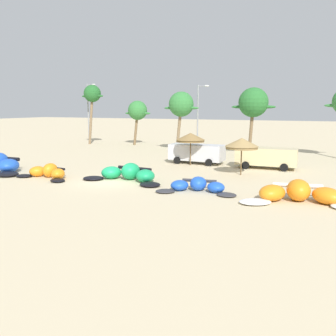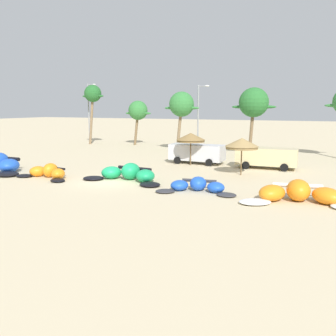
% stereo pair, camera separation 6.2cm
% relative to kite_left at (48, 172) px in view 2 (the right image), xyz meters
% --- Properties ---
extents(ground_plane, '(260.00, 260.00, 0.00)m').
position_rel_kite_left_xyz_m(ground_plane, '(5.11, 0.67, -0.42)').
color(ground_plane, beige).
extents(kite_left, '(5.13, 2.54, 1.10)m').
position_rel_kite_left_xyz_m(kite_left, '(0.00, 0.00, 0.00)').
color(kite_left, black).
rests_on(kite_left, ground).
extents(kite_left_of_center, '(6.84, 3.19, 1.26)m').
position_rel_kite_left_xyz_m(kite_left_of_center, '(6.15, 1.78, 0.06)').
color(kite_left_of_center, black).
rests_on(kite_left_of_center, ground).
extents(kite_center, '(5.36, 2.95, 0.92)m').
position_rel_kite_left_xyz_m(kite_center, '(12.09, 0.60, -0.07)').
color(kite_center, '#333338').
rests_on(kite_center, ground).
extents(kite_right_of_center, '(6.92, 3.89, 1.26)m').
position_rel_kite_left_xyz_m(kite_right_of_center, '(18.30, 0.54, 0.06)').
color(kite_right_of_center, white).
rests_on(kite_right_of_center, ground).
extents(beach_umbrella_near_van, '(2.69, 2.69, 3.05)m').
position_rel_kite_left_xyz_m(beach_umbrella_near_van, '(7.83, 10.24, 2.20)').
color(beach_umbrella_near_van, brown).
rests_on(beach_umbrella_near_van, ground).
extents(beach_umbrella_middle, '(2.67, 2.67, 3.00)m').
position_rel_kite_left_xyz_m(beach_umbrella_middle, '(13.29, 7.41, 2.14)').
color(beach_umbrella_middle, brown).
rests_on(beach_umbrella_middle, ground).
extents(parked_van, '(5.34, 2.37, 1.84)m').
position_rel_kite_left_xyz_m(parked_van, '(14.45, 11.45, 0.67)').
color(parked_van, beige).
rests_on(parked_van, ground).
extents(parked_car_second, '(5.21, 2.33, 1.84)m').
position_rel_kite_left_xyz_m(parked_car_second, '(7.84, 11.59, 0.67)').
color(parked_car_second, silver).
rests_on(parked_car_second, ground).
extents(palm_leftmost, '(3.69, 2.46, 8.56)m').
position_rel_kite_left_xyz_m(palm_leftmost, '(-12.16, 22.38, 6.69)').
color(palm_leftmost, '#7F6647').
rests_on(palm_leftmost, ground).
extents(palm_left, '(4.09, 2.72, 6.31)m').
position_rel_kite_left_xyz_m(palm_left, '(-5.67, 24.10, 4.44)').
color(palm_left, brown).
rests_on(palm_left, ground).
extents(palm_left_of_gap, '(4.55, 3.03, 7.27)m').
position_rel_kite_left_xyz_m(palm_left_of_gap, '(2.81, 19.89, 5.24)').
color(palm_left_of_gap, '#7F6647').
rests_on(palm_left_of_gap, ground).
extents(palm_center_left, '(4.93, 3.29, 7.56)m').
position_rel_kite_left_xyz_m(palm_center_left, '(11.54, 19.78, 5.42)').
color(palm_center_left, brown).
rests_on(palm_center_left, ground).
extents(lamppost_west, '(1.52, 0.24, 8.81)m').
position_rel_kite_left_xyz_m(lamppost_west, '(-13.54, 23.28, 4.49)').
color(lamppost_west, gray).
rests_on(lamppost_west, ground).
extents(lamppost_west_center, '(1.47, 0.24, 8.07)m').
position_rel_kite_left_xyz_m(lamppost_west_center, '(4.56, 21.32, 4.11)').
color(lamppost_west_center, gray).
rests_on(lamppost_west_center, ground).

